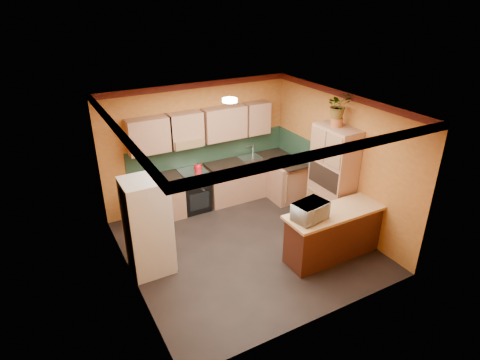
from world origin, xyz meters
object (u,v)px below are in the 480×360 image
base_cabinets_back (220,185)px  stove (194,190)px  pantry (332,179)px  breakfast_bar (334,235)px  microwave (310,211)px  fridge (147,226)px

base_cabinets_back → stove: stove is taller
pantry → base_cabinets_back: bearing=127.8°
stove → pantry: bearing=-42.3°
breakfast_bar → microwave: 0.88m
stove → breakfast_bar: size_ratio=0.51×
breakfast_bar → microwave: size_ratio=3.19×
base_cabinets_back → stove: (-0.62, -0.00, 0.02)m
fridge → breakfast_bar: fridge is taller
breakfast_bar → microwave: microwave is taller
base_cabinets_back → fridge: 2.66m
stove → breakfast_bar: (1.52, -2.78, -0.02)m
base_cabinets_back → fridge: size_ratio=2.15×
base_cabinets_back → pantry: (1.50, -1.94, 0.61)m
base_cabinets_back → pantry: size_ratio=1.74×
base_cabinets_back → stove: bearing=-180.0°
base_cabinets_back → stove: size_ratio=4.01×
stove → pantry: 2.94m
fridge → microwave: size_ratio=3.02×
fridge → pantry: size_ratio=0.81×
breakfast_bar → fridge: bearing=158.0°
base_cabinets_back → microwave: size_ratio=6.48×
stove → microwave: 3.00m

